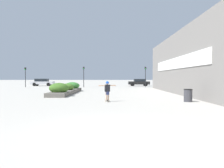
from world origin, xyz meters
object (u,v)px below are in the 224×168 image
object	(u,v)px
skateboard	(108,101)
car_leftmost	(191,82)
skateboarder	(108,89)
traffic_light_left	(84,73)
trash_bin	(189,95)
car_center_right	(140,82)
traffic_light_right	(146,73)
car_center_left	(43,82)
traffic_light_far_left	(26,74)

from	to	relation	value
skateboard	car_leftmost	distance (m)	32.11
skateboarder	traffic_light_left	bearing A→B (deg)	80.70
skateboard	trash_bin	world-z (taller)	trash_bin
car_center_right	traffic_light_right	size ratio (longest dim) A/B	1.17
car_center_left	traffic_light_left	bearing A→B (deg)	57.40
skateboard	car_center_right	world-z (taller)	car_center_right
trash_bin	car_leftmost	distance (m)	29.60
skateboard	car_leftmost	xyz separation A→B (m)	(16.20, 27.72, 0.73)
skateboarder	car_center_left	xyz separation A→B (m)	(-14.50, 30.32, -0.15)
skateboarder	trash_bin	xyz separation A→B (m)	(5.97, -0.05, -0.49)
traffic_light_left	traffic_light_far_left	distance (m)	10.81
car_center_left	car_leftmost	bearing A→B (deg)	85.16
car_center_right	traffic_light_left	xyz separation A→B (m)	(-10.94, -5.59, 1.76)
car_center_left	traffic_light_far_left	size ratio (longest dim) A/B	1.30
skateboarder	car_center_right	bearing A→B (deg)	57.78
skateboard	traffic_light_far_left	size ratio (longest dim) A/B	0.18
car_leftmost	car_center_right	xyz separation A→B (m)	(-10.15, 2.05, -0.01)
car_leftmost	car_center_right	distance (m)	10.35
car_leftmost	traffic_light_right	world-z (taller)	traffic_light_right
skateboard	skateboarder	world-z (taller)	skateboarder
car_leftmost	car_center_left	bearing A→B (deg)	85.16
trash_bin	car_leftmost	bearing A→B (deg)	69.78
traffic_light_left	car_center_right	bearing A→B (deg)	27.08
skateboard	car_center_right	distance (m)	30.38
skateboard	car_center_left	size ratio (longest dim) A/B	0.13
traffic_light_left	car_leftmost	bearing A→B (deg)	9.55
car_leftmost	traffic_light_right	bearing A→B (deg)	109.22
skateboard	traffic_light_right	size ratio (longest dim) A/B	0.17
skateboard	car_center_right	bearing A→B (deg)	57.78
car_center_left	car_center_right	world-z (taller)	car_center_left
skateboarder	car_center_right	xyz separation A→B (m)	(6.05, 29.77, -0.18)
skateboard	car_center_left	distance (m)	33.62
skateboarder	traffic_light_right	size ratio (longest dim) A/B	0.38
skateboard	traffic_light_far_left	bearing A→B (deg)	102.21
trash_bin	car_center_right	world-z (taller)	car_center_right
skateboard	skateboarder	xyz separation A→B (m)	(-0.00, -0.00, 0.90)
car_center_left	traffic_light_left	size ratio (longest dim) A/B	1.25
car_leftmost	car_center_right	world-z (taller)	car_leftmost
skateboarder	traffic_light_far_left	bearing A→B (deg)	102.21
skateboard	car_center_right	xyz separation A→B (m)	(6.05, 29.77, 0.72)
skateboard	traffic_light_right	world-z (taller)	traffic_light_right
traffic_light_right	traffic_light_far_left	distance (m)	22.26
skateboard	traffic_light_left	distance (m)	24.79
traffic_light_right	traffic_light_far_left	world-z (taller)	traffic_light_right
traffic_light_far_left	trash_bin	bearing A→B (deg)	-48.25
car_center_right	car_leftmost	bearing A→B (deg)	-101.40
skateboard	car_center_left	world-z (taller)	car_center_left
car_center_left	traffic_light_left	distance (m)	11.54
car_leftmost	traffic_light_left	size ratio (longest dim) A/B	1.24
car_center_right	traffic_light_right	bearing A→B (deg)	-174.61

